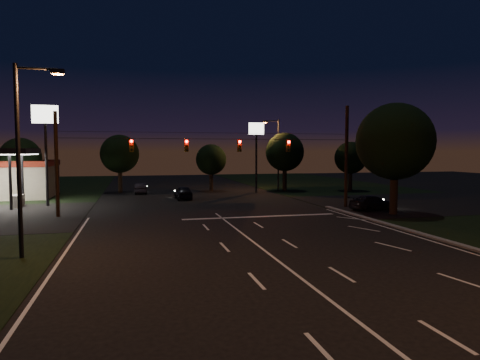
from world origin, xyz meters
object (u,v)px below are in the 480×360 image
object	(u,v)px
car_oncoming_b	(141,188)
car_cross	(372,203)
tree_right_near	(394,143)
car_oncoming_a	(183,193)
utility_pole_right	(346,207)

from	to	relation	value
car_oncoming_b	car_cross	xyz separation A→B (m)	(18.81, -19.36, -0.01)
tree_right_near	car_oncoming_a	size ratio (longest dim) A/B	2.20
utility_pole_right	tree_right_near	world-z (taller)	tree_right_near
tree_right_near	car_cross	distance (m)	5.65
car_cross	car_oncoming_b	bearing A→B (deg)	28.75
car_cross	utility_pole_right	bearing A→B (deg)	12.26
tree_right_near	car_oncoming_a	bearing A→B (deg)	135.35
utility_pole_right	car_oncoming_b	size ratio (longest dim) A/B	2.34
tree_right_near	car_oncoming_a	world-z (taller)	tree_right_near
tree_right_near	car_cross	size ratio (longest dim) A/B	2.05
tree_right_near	car_oncoming_a	xyz separation A→B (m)	(-14.93, 14.75, -5.00)
utility_pole_right	car_oncoming_a	distance (m)	16.68
car_oncoming_a	car_oncoming_b	world-z (taller)	car_oncoming_a
tree_right_near	car_oncoming_b	bearing A→B (deg)	131.16
car_oncoming_a	car_cross	xyz separation A→B (m)	(14.62, -12.24, -0.06)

